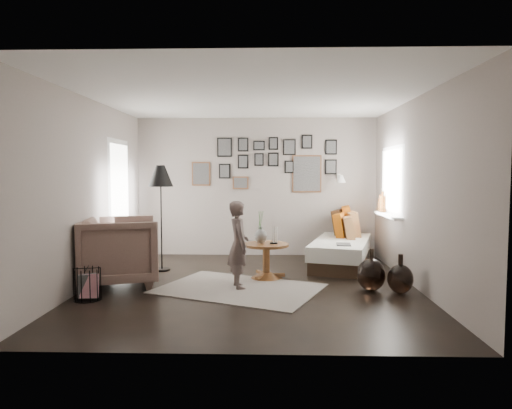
{
  "coord_description": "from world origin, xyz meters",
  "views": [
    {
      "loc": [
        0.25,
        -6.24,
        1.57
      ],
      "look_at": [
        0.05,
        0.5,
        1.1
      ],
      "focal_mm": 32.0,
      "sensor_mm": 36.0,
      "label": 1
    }
  ],
  "objects_px": {
    "vase": "(261,233)",
    "demijohn_large": "(371,275)",
    "child": "(239,245)",
    "demijohn_small": "(400,279)",
    "daybed": "(340,247)",
    "floor_lamp": "(161,180)",
    "armchair": "(119,251)",
    "pedestal_table": "(266,262)",
    "magazine_basket": "(87,284)"
  },
  "relations": [
    {
      "from": "child",
      "to": "demijohn_large",
      "type": "bearing_deg",
      "value": -110.85
    },
    {
      "from": "demijohn_small",
      "to": "pedestal_table",
      "type": "bearing_deg",
      "value": 155.83
    },
    {
      "from": "demijohn_large",
      "to": "child",
      "type": "height_order",
      "value": "child"
    },
    {
      "from": "daybed",
      "to": "demijohn_small",
      "type": "bearing_deg",
      "value": -59.29
    },
    {
      "from": "child",
      "to": "demijohn_small",
      "type": "bearing_deg",
      "value": -113.53
    },
    {
      "from": "child",
      "to": "pedestal_table",
      "type": "bearing_deg",
      "value": -51.0
    },
    {
      "from": "demijohn_small",
      "to": "demijohn_large",
      "type": "bearing_deg",
      "value": 161.08
    },
    {
      "from": "vase",
      "to": "demijohn_large",
      "type": "relative_size",
      "value": 0.84
    },
    {
      "from": "vase",
      "to": "floor_lamp",
      "type": "xyz_separation_m",
      "value": [
        -1.6,
        0.5,
        0.78
      ]
    },
    {
      "from": "floor_lamp",
      "to": "child",
      "type": "xyz_separation_m",
      "value": [
        1.31,
        -1.09,
        -0.86
      ]
    },
    {
      "from": "vase",
      "to": "demijohn_large",
      "type": "xyz_separation_m",
      "value": [
        1.48,
        -0.69,
        -0.45
      ]
    },
    {
      "from": "armchair",
      "to": "vase",
      "type": "bearing_deg",
      "value": -95.41
    },
    {
      "from": "vase",
      "to": "daybed",
      "type": "bearing_deg",
      "value": 38.31
    },
    {
      "from": "daybed",
      "to": "armchair",
      "type": "relative_size",
      "value": 1.99
    },
    {
      "from": "floor_lamp",
      "to": "demijohn_large",
      "type": "height_order",
      "value": "floor_lamp"
    },
    {
      "from": "pedestal_table",
      "to": "armchair",
      "type": "xyz_separation_m",
      "value": [
        -2.06,
        -0.42,
        0.24
      ]
    },
    {
      "from": "child",
      "to": "armchair",
      "type": "bearing_deg",
      "value": 67.75
    },
    {
      "from": "pedestal_table",
      "to": "daybed",
      "type": "bearing_deg",
      "value": 40.56
    },
    {
      "from": "vase",
      "to": "daybed",
      "type": "distance_m",
      "value": 1.75
    },
    {
      "from": "pedestal_table",
      "to": "demijohn_large",
      "type": "bearing_deg",
      "value": -25.43
    },
    {
      "from": "daybed",
      "to": "floor_lamp",
      "type": "distance_m",
      "value": 3.21
    },
    {
      "from": "floor_lamp",
      "to": "demijohn_small",
      "type": "distance_m",
      "value": 3.89
    },
    {
      "from": "pedestal_table",
      "to": "child",
      "type": "xyz_separation_m",
      "value": [
        -0.37,
        -0.56,
        0.35
      ]
    },
    {
      "from": "pedestal_table",
      "to": "armchair",
      "type": "distance_m",
      "value": 2.12
    },
    {
      "from": "daybed",
      "to": "armchair",
      "type": "height_order",
      "value": "daybed"
    },
    {
      "from": "vase",
      "to": "daybed",
      "type": "xyz_separation_m",
      "value": [
        1.34,
        1.06,
        -0.37
      ]
    },
    {
      "from": "pedestal_table",
      "to": "magazine_basket",
      "type": "bearing_deg",
      "value": -151.43
    },
    {
      "from": "magazine_basket",
      "to": "demijohn_large",
      "type": "relative_size",
      "value": 0.69
    },
    {
      "from": "pedestal_table",
      "to": "vase",
      "type": "xyz_separation_m",
      "value": [
        -0.08,
        0.02,
        0.43
      ]
    },
    {
      "from": "pedestal_table",
      "to": "floor_lamp",
      "type": "xyz_separation_m",
      "value": [
        -1.68,
        0.52,
        1.21
      ]
    },
    {
      "from": "floor_lamp",
      "to": "armchair",
      "type": "bearing_deg",
      "value": -111.55
    },
    {
      "from": "vase",
      "to": "floor_lamp",
      "type": "relative_size",
      "value": 0.28
    },
    {
      "from": "magazine_basket",
      "to": "vase",
      "type": "bearing_deg",
      "value": 29.88
    },
    {
      "from": "pedestal_table",
      "to": "demijohn_large",
      "type": "height_order",
      "value": "demijohn_large"
    },
    {
      "from": "magazine_basket",
      "to": "child",
      "type": "height_order",
      "value": "child"
    },
    {
      "from": "daybed",
      "to": "vase",
      "type": "bearing_deg",
      "value": -125.66
    },
    {
      "from": "pedestal_table",
      "to": "floor_lamp",
      "type": "relative_size",
      "value": 0.4
    },
    {
      "from": "floor_lamp",
      "to": "demijohn_small",
      "type": "relative_size",
      "value": 3.26
    },
    {
      "from": "daybed",
      "to": "demijohn_small",
      "type": "distance_m",
      "value": 1.93
    },
    {
      "from": "demijohn_large",
      "to": "demijohn_small",
      "type": "xyz_separation_m",
      "value": [
        0.35,
        -0.12,
        -0.02
      ]
    },
    {
      "from": "magazine_basket",
      "to": "demijohn_large",
      "type": "bearing_deg",
      "value": 8.43
    },
    {
      "from": "armchair",
      "to": "demijohn_large",
      "type": "distance_m",
      "value": 3.48
    },
    {
      "from": "vase",
      "to": "child",
      "type": "relative_size",
      "value": 0.4
    },
    {
      "from": "armchair",
      "to": "pedestal_table",
      "type": "bearing_deg",
      "value": -96.42
    },
    {
      "from": "pedestal_table",
      "to": "daybed",
      "type": "relative_size",
      "value": 0.32
    },
    {
      "from": "pedestal_table",
      "to": "vase",
      "type": "relative_size",
      "value": 1.4
    },
    {
      "from": "vase",
      "to": "magazine_basket",
      "type": "bearing_deg",
      "value": -150.12
    },
    {
      "from": "daybed",
      "to": "demijohn_large",
      "type": "bearing_deg",
      "value": -69.43
    },
    {
      "from": "armchair",
      "to": "floor_lamp",
      "type": "height_order",
      "value": "floor_lamp"
    },
    {
      "from": "pedestal_table",
      "to": "daybed",
      "type": "xyz_separation_m",
      "value": [
        1.26,
        1.08,
        0.06
      ]
    }
  ]
}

